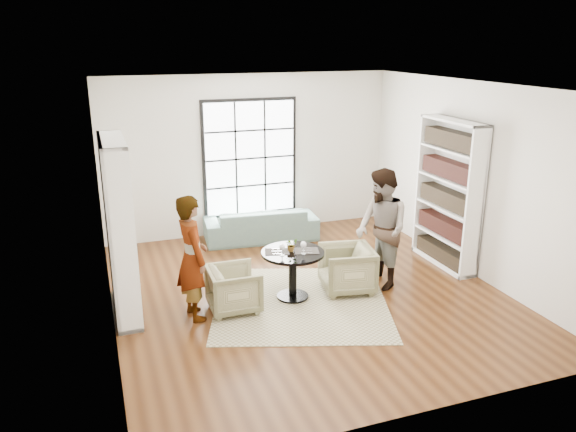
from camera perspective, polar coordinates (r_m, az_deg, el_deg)
name	(u,v)px	position (r m, az deg, el deg)	size (l,w,h in m)	color
ground	(307,292)	(8.41, 1.92, -7.75)	(6.00, 6.00, 0.00)	#553014
room_shell	(294,202)	(8.44, 0.66, 1.48)	(6.00, 6.01, 6.00)	silver
rug	(301,302)	(8.11, 1.32, -8.72)	(2.42, 2.42, 0.01)	tan
pedestal_table	(293,264)	(8.03, 0.48, -4.94)	(0.90, 0.90, 0.72)	black
sofa	(261,224)	(10.46, -2.78, -0.79)	(2.07, 0.81, 0.61)	slate
armchair_left	(234,289)	(7.81, -5.50, -7.39)	(0.67, 0.69, 0.63)	tan
armchair_right	(347,269)	(8.38, 5.99, -5.38)	(0.73, 0.75, 0.69)	#BDB087
person_left	(192,258)	(7.49, -9.71, -4.20)	(0.62, 0.41, 1.70)	gray
person_right	(382,229)	(8.42, 9.49, -1.34)	(0.88, 0.68, 1.80)	gray
placemat_left	(277,252)	(7.95, -1.12, -3.63)	(0.34, 0.26, 0.01)	black
placemat_right	(306,251)	(7.98, 1.89, -3.56)	(0.34, 0.26, 0.01)	black
cutlery_left	(277,251)	(7.95, -1.12, -3.59)	(0.14, 0.22, 0.01)	silver
cutlery_right	(307,250)	(7.98, 1.89, -3.52)	(0.14, 0.22, 0.01)	silver
wine_glass_left	(282,247)	(7.77, -0.60, -3.18)	(0.08, 0.08, 0.17)	silver
wine_glass_right	(304,245)	(7.83, 1.59, -2.97)	(0.08, 0.08, 0.19)	silver
flower_centerpiece	(291,245)	(7.94, 0.32, -2.94)	(0.17, 0.15, 0.19)	gray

